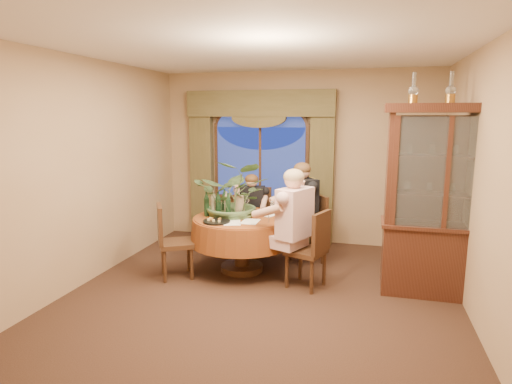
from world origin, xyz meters
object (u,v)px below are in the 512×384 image
(chair_front_left, at_px, (176,241))
(wine_bottle_5, at_px, (218,204))
(centerpiece_plant, at_px, (235,168))
(wine_bottle_1, at_px, (207,204))
(oil_lamp_right, at_px, (490,87))
(olive_bowl, at_px, (247,216))
(chair_right, at_px, (306,249))
(wine_bottle_4, at_px, (213,202))
(oil_lamp_left, at_px, (414,88))
(wine_bottle_3, at_px, (225,201))
(dining_table, at_px, (242,244))
(chair_back, at_px, (256,220))
(chair_back_right, at_px, (307,229))
(wine_bottle_0, at_px, (227,203))
(stoneware_vase, at_px, (240,205))
(wine_bottle_2, at_px, (228,205))
(person_pink, at_px, (295,229))
(oil_lamp_center, at_px, (451,87))
(person_scarf, at_px, (303,212))
(china_cabinet, at_px, (442,202))
(person_back, at_px, (252,213))

(chair_front_left, height_order, wine_bottle_5, wine_bottle_5)
(centerpiece_plant, relative_size, wine_bottle_1, 3.44)
(oil_lamp_right, bearing_deg, olive_bowl, 177.31)
(chair_right, xyz_separation_m, wine_bottle_4, (-1.35, 0.39, 0.44))
(oil_lamp_left, bearing_deg, wine_bottle_3, 170.99)
(wine_bottle_1, xyz_separation_m, wine_bottle_4, (0.05, 0.13, 0.00))
(dining_table, distance_m, chair_right, 0.98)
(chair_back, distance_m, wine_bottle_4, 1.06)
(chair_back_right, bearing_deg, wine_bottle_0, 81.21)
(stoneware_vase, relative_size, wine_bottle_2, 0.81)
(stoneware_vase, distance_m, olive_bowl, 0.27)
(wine_bottle_0, bearing_deg, wine_bottle_2, -62.25)
(person_pink, distance_m, centerpiece_plant, 1.20)
(person_pink, xyz_separation_m, olive_bowl, (-0.69, 0.33, 0.04))
(chair_right, xyz_separation_m, chair_front_left, (-1.68, -0.11, 0.00))
(wine_bottle_1, distance_m, wine_bottle_5, 0.16)
(chair_back, xyz_separation_m, wine_bottle_5, (-0.27, -0.95, 0.44))
(oil_lamp_center, xyz_separation_m, chair_front_left, (-3.20, -0.28, -1.91))
(chair_back_right, relative_size, person_pink, 0.65)
(chair_back_right, xyz_separation_m, stoneware_vase, (-0.87, -0.43, 0.40))
(oil_lamp_right, relative_size, wine_bottle_4, 1.03)
(chair_right, relative_size, wine_bottle_0, 2.91)
(chair_right, xyz_separation_m, chair_back_right, (-0.12, 0.92, 0.00))
(wine_bottle_4, relative_size, wine_bottle_5, 1.00)
(chair_front_left, height_order, wine_bottle_3, wine_bottle_3)
(person_scarf, relative_size, centerpiece_plant, 1.27)
(china_cabinet, xyz_separation_m, oil_lamp_right, (0.39, 0.00, 1.28))
(person_scarf, relative_size, wine_bottle_5, 4.39)
(centerpiece_plant, xyz_separation_m, wine_bottle_4, (-0.31, -0.02, -0.48))
(china_cabinet, bearing_deg, stoneware_vase, 172.86)
(oil_lamp_right, xyz_separation_m, chair_back_right, (-2.04, 0.74, -1.91))
(dining_table, xyz_separation_m, wine_bottle_5, (-0.33, -0.00, 0.54))
(olive_bowl, bearing_deg, chair_back_right, 40.84)
(dining_table, bearing_deg, wine_bottle_0, 167.31)
(wine_bottle_0, bearing_deg, chair_back, 79.10)
(chair_front_left, height_order, person_back, person_back)
(chair_back, distance_m, wine_bottle_0, 1.01)
(chair_right, height_order, olive_bowl, chair_right)
(oil_lamp_left, bearing_deg, wine_bottle_4, 174.95)
(wine_bottle_1, xyz_separation_m, wine_bottle_3, (0.16, 0.29, 0.00))
(person_scarf, bearing_deg, chair_right, 151.85)
(wine_bottle_0, bearing_deg, chair_front_left, -136.96)
(oil_lamp_left, bearing_deg, chair_front_left, -174.26)
(stoneware_vase, relative_size, wine_bottle_4, 0.81)
(oil_lamp_left, height_order, wine_bottle_1, oil_lamp_left)
(chair_back_right, bearing_deg, oil_lamp_right, -146.37)
(wine_bottle_3, bearing_deg, olive_bowl, -31.66)
(china_cabinet, distance_m, chair_back_right, 1.92)
(chair_front_left, relative_size, wine_bottle_1, 2.91)
(wine_bottle_2, bearing_deg, oil_lamp_left, -2.23)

